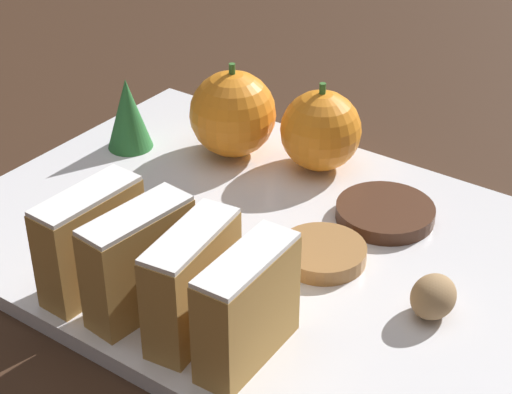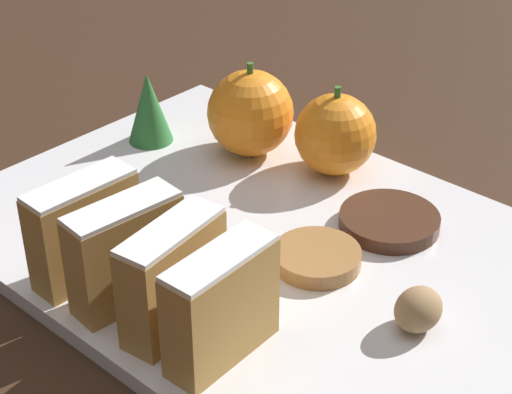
% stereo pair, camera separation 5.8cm
% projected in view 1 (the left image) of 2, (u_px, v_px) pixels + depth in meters
% --- Properties ---
extents(ground_plane, '(6.00, 6.00, 0.00)m').
position_uv_depth(ground_plane, '(256.00, 247.00, 0.61)').
color(ground_plane, '#382316').
extents(serving_platter, '(0.30, 0.42, 0.01)m').
position_uv_depth(serving_platter, '(256.00, 240.00, 0.60)').
color(serving_platter, white).
rests_on(serving_platter, ground_plane).
extents(stollen_slice_front, '(0.07, 0.03, 0.07)m').
position_uv_depth(stollen_slice_front, '(247.00, 307.00, 0.47)').
color(stollen_slice_front, '#B28442').
rests_on(stollen_slice_front, serving_platter).
extents(stollen_slice_second, '(0.08, 0.04, 0.07)m').
position_uv_depth(stollen_slice_second, '(193.00, 283.00, 0.49)').
color(stollen_slice_second, '#B28442').
rests_on(stollen_slice_second, serving_platter).
extents(stollen_slice_third, '(0.07, 0.03, 0.07)m').
position_uv_depth(stollen_slice_third, '(139.00, 262.00, 0.51)').
color(stollen_slice_third, '#B28442').
rests_on(stollen_slice_third, serving_platter).
extents(stollen_slice_fourth, '(0.07, 0.03, 0.07)m').
position_uv_depth(stollen_slice_fourth, '(91.00, 241.00, 0.53)').
color(stollen_slice_fourth, '#B28442').
rests_on(stollen_slice_fourth, serving_platter).
extents(orange_near, '(0.07, 0.07, 0.08)m').
position_uv_depth(orange_near, '(233.00, 114.00, 0.68)').
color(orange_near, orange).
rests_on(orange_near, serving_platter).
extents(orange_far, '(0.06, 0.06, 0.07)m').
position_uv_depth(orange_far, '(321.00, 130.00, 0.66)').
color(orange_far, orange).
rests_on(orange_far, serving_platter).
extents(walnut, '(0.03, 0.03, 0.03)m').
position_uv_depth(walnut, '(433.00, 297.00, 0.52)').
color(walnut, '#9E7A51').
rests_on(walnut, serving_platter).
extents(chocolate_cookie, '(0.07, 0.07, 0.01)m').
position_uv_depth(chocolate_cookie, '(385.00, 212.00, 0.61)').
color(chocolate_cookie, '#472819').
rests_on(chocolate_cookie, serving_platter).
extents(gingerbread_cookie, '(0.06, 0.06, 0.01)m').
position_uv_depth(gingerbread_cookie, '(322.00, 254.00, 0.57)').
color(gingerbread_cookie, '#A3703D').
rests_on(gingerbread_cookie, serving_platter).
extents(evergreen_sprig, '(0.04, 0.04, 0.06)m').
position_uv_depth(evergreen_sprig, '(128.00, 114.00, 0.69)').
color(evergreen_sprig, '#2D7538').
rests_on(evergreen_sprig, serving_platter).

